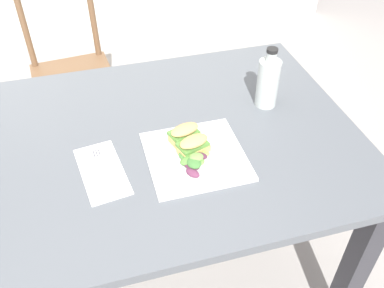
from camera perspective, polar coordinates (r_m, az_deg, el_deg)
ground_plane at (r=1.92m, az=-8.35°, el=-16.11°), size 8.54×8.54×0.00m
dining_table at (r=1.42m, az=-4.81°, el=-2.68°), size 1.31×0.94×0.74m
chair_wooden_far at (r=2.30m, az=-15.99°, el=9.33°), size 0.44×0.44×0.87m
plate_lunch at (r=1.26m, az=0.49°, el=-1.66°), size 0.29×0.29×0.01m
sandwich_half_front at (r=1.25m, az=0.21°, el=-0.12°), size 0.11×0.09×0.06m
sandwich_half_back at (r=1.29m, az=-1.01°, el=1.46°), size 0.11×0.09×0.06m
salad_mixed_greens at (r=1.22m, az=0.23°, el=-2.28°), size 0.10×0.13×0.03m
napkin_folded at (r=1.25m, az=-12.11°, el=-3.62°), size 0.15×0.26×0.00m
fork_on_napkin at (r=1.26m, az=-12.29°, el=-2.98°), size 0.04×0.19×0.00m
bottle_cold_brew at (r=1.46m, az=10.21°, el=7.91°), size 0.07×0.07×0.22m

